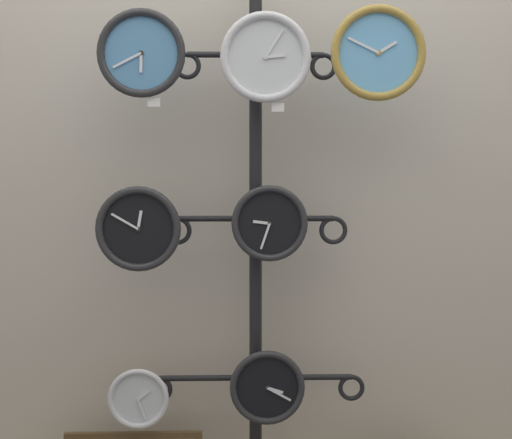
{
  "coord_description": "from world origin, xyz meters",
  "views": [
    {
      "loc": [
        -0.07,
        -1.98,
        1.22
      ],
      "look_at": [
        0.0,
        0.36,
        1.07
      ],
      "focal_mm": 50.0,
      "sensor_mm": 36.0,
      "label": 1
    }
  ],
  "objects_px": {
    "clock_bottom_center": "(267,387)",
    "clock_top_left": "(141,53)",
    "clock_top_center": "(266,57)",
    "clock_middle_center": "(270,223)",
    "display_stand": "(256,325)",
    "clock_middle_left": "(138,229)",
    "clock_top_right": "(378,53)",
    "clock_bottom_left": "(139,398)"
  },
  "relations": [
    {
      "from": "clock_bottom_center",
      "to": "clock_top_left",
      "type": "bearing_deg",
      "value": 177.82
    },
    {
      "from": "clock_top_center",
      "to": "clock_middle_center",
      "type": "relative_size",
      "value": 1.16
    },
    {
      "from": "clock_top_left",
      "to": "clock_middle_center",
      "type": "height_order",
      "value": "clock_top_left"
    },
    {
      "from": "display_stand",
      "to": "clock_middle_left",
      "type": "distance_m",
      "value": 0.52
    },
    {
      "from": "clock_top_left",
      "to": "clock_bottom_center",
      "type": "height_order",
      "value": "clock_top_left"
    },
    {
      "from": "clock_bottom_center",
      "to": "display_stand",
      "type": "bearing_deg",
      "value": 107.74
    },
    {
      "from": "display_stand",
      "to": "clock_top_center",
      "type": "bearing_deg",
      "value": -73.17
    },
    {
      "from": "clock_top_right",
      "to": "clock_middle_left",
      "type": "bearing_deg",
      "value": 179.74
    },
    {
      "from": "display_stand",
      "to": "clock_middle_center",
      "type": "height_order",
      "value": "display_stand"
    },
    {
      "from": "display_stand",
      "to": "clock_top_right",
      "type": "distance_m",
      "value": 0.98
    },
    {
      "from": "clock_bottom_center",
      "to": "clock_middle_left",
      "type": "bearing_deg",
      "value": -179.13
    },
    {
      "from": "display_stand",
      "to": "clock_top_center",
      "type": "xyz_separation_m",
      "value": [
        0.03,
        -0.1,
        0.88
      ]
    },
    {
      "from": "clock_top_left",
      "to": "clock_middle_center",
      "type": "relative_size",
      "value": 1.13
    },
    {
      "from": "clock_middle_left",
      "to": "clock_bottom_left",
      "type": "distance_m",
      "value": 0.56
    },
    {
      "from": "clock_middle_center",
      "to": "clock_bottom_left",
      "type": "height_order",
      "value": "clock_middle_center"
    },
    {
      "from": "clock_middle_left",
      "to": "clock_bottom_left",
      "type": "height_order",
      "value": "clock_middle_left"
    },
    {
      "from": "display_stand",
      "to": "clock_top_right",
      "type": "relative_size",
      "value": 6.3
    },
    {
      "from": "clock_top_right",
      "to": "clock_middle_left",
      "type": "xyz_separation_m",
      "value": [
        -0.76,
        0.0,
        -0.56
      ]
    },
    {
      "from": "clock_top_left",
      "to": "clock_middle_left",
      "type": "distance_m",
      "value": 0.56
    },
    {
      "from": "display_stand",
      "to": "clock_middle_center",
      "type": "relative_size",
      "value": 7.67
    },
    {
      "from": "clock_top_right",
      "to": "clock_middle_center",
      "type": "height_order",
      "value": "clock_top_right"
    },
    {
      "from": "clock_top_right",
      "to": "clock_bottom_center",
      "type": "height_order",
      "value": "clock_top_right"
    },
    {
      "from": "clock_top_left",
      "to": "clock_bottom_left",
      "type": "relative_size",
      "value": 1.4
    },
    {
      "from": "clock_top_left",
      "to": "clock_middle_center",
      "type": "bearing_deg",
      "value": 2.34
    },
    {
      "from": "clock_middle_left",
      "to": "clock_bottom_center",
      "type": "relative_size",
      "value": 1.11
    },
    {
      "from": "clock_top_right",
      "to": "clock_middle_center",
      "type": "xyz_separation_m",
      "value": [
        -0.34,
        0.04,
        -0.54
      ]
    },
    {
      "from": "clock_top_left",
      "to": "clock_top_right",
      "type": "height_order",
      "value": "clock_top_right"
    },
    {
      "from": "clock_top_right",
      "to": "clock_bottom_left",
      "type": "distance_m",
      "value": 1.36
    },
    {
      "from": "clock_middle_left",
      "to": "clock_middle_center",
      "type": "distance_m",
      "value": 0.42
    },
    {
      "from": "display_stand",
      "to": "clock_bottom_left",
      "type": "relative_size",
      "value": 9.54
    },
    {
      "from": "clock_middle_left",
      "to": "clock_bottom_left",
      "type": "xyz_separation_m",
      "value": [
        -0.01,
        0.02,
        -0.56
      ]
    },
    {
      "from": "clock_top_right",
      "to": "clock_top_center",
      "type": "bearing_deg",
      "value": 176.32
    },
    {
      "from": "clock_top_left",
      "to": "clock_bottom_left",
      "type": "xyz_separation_m",
      "value": [
        -0.02,
        0.0,
        -1.12
      ]
    },
    {
      "from": "clock_top_center",
      "to": "clock_middle_center",
      "type": "xyz_separation_m",
      "value": [
        0.01,
        0.02,
        -0.53
      ]
    },
    {
      "from": "clock_top_left",
      "to": "clock_middle_left",
      "type": "height_order",
      "value": "clock_top_left"
    },
    {
      "from": "clock_middle_center",
      "to": "clock_bottom_left",
      "type": "xyz_separation_m",
      "value": [
        -0.43,
        -0.01,
        -0.57
      ]
    },
    {
      "from": "display_stand",
      "to": "clock_top_left",
      "type": "xyz_separation_m",
      "value": [
        -0.37,
        -0.09,
        0.9
      ]
    },
    {
      "from": "clock_top_center",
      "to": "clock_bottom_left",
      "type": "xyz_separation_m",
      "value": [
        -0.42,
        0.0,
        -1.11
      ]
    },
    {
      "from": "display_stand",
      "to": "clock_middle_center",
      "type": "distance_m",
      "value": 0.36
    },
    {
      "from": "display_stand",
      "to": "clock_top_center",
      "type": "height_order",
      "value": "display_stand"
    },
    {
      "from": "clock_top_center",
      "to": "clock_bottom_center",
      "type": "height_order",
      "value": "clock_top_center"
    },
    {
      "from": "clock_bottom_left",
      "to": "clock_middle_left",
      "type": "bearing_deg",
      "value": -70.4
    }
  ]
}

